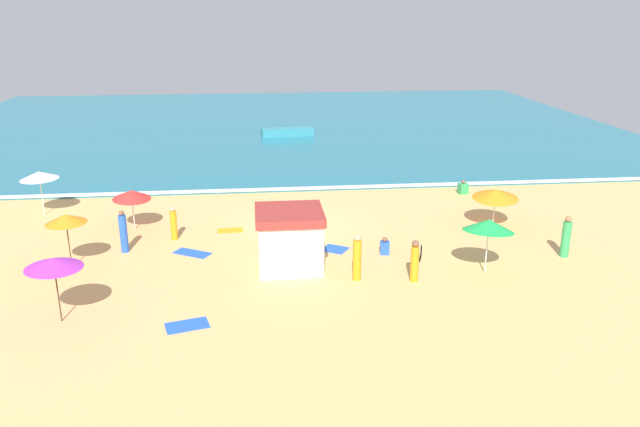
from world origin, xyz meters
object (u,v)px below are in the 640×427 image
(lifeguard_cabana, at_px, (290,238))
(beach_tent, at_px, (292,219))
(beachgoer_0, at_px, (174,224))
(beachgoer_4, at_px, (357,258))
(small_boat_0, at_px, (287,132))
(parked_bicycle, at_px, (418,257))
(beach_umbrella_1, at_px, (39,175))
(beachgoer_3, at_px, (463,188))
(beach_umbrella_3, at_px, (54,263))
(beachgoer_2, at_px, (385,247))
(beach_umbrella_0, at_px, (132,195))
(beach_umbrella_4, at_px, (66,219))
(beach_umbrella_2, at_px, (489,225))
(beach_umbrella_5, at_px, (495,194))
(beachgoer_1, at_px, (123,232))
(beachgoer_5, at_px, (415,261))
(beachgoer_6, at_px, (566,238))

(lifeguard_cabana, height_order, beach_tent, lifeguard_cabana)
(beachgoer_0, bearing_deg, beach_tent, 8.39)
(beachgoer_4, xyz_separation_m, small_boat_0, (-1.04, 28.83, -0.47))
(parked_bicycle, bearing_deg, lifeguard_cabana, 175.13)
(beach_umbrella_1, height_order, beachgoer_3, beach_umbrella_1)
(beach_umbrella_3, bearing_deg, beachgoer_2, 21.67)
(beach_umbrella_0, bearing_deg, beach_umbrella_4, -111.25)
(beach_umbrella_2, height_order, beach_umbrella_3, beach_umbrella_2)
(beach_umbrella_5, xyz_separation_m, beachgoer_1, (-17.15, -1.51, -0.76))
(beach_umbrella_1, bearing_deg, beachgoer_4, -33.38)
(beachgoer_0, bearing_deg, beachgoer_1, -145.84)
(beach_tent, distance_m, beachgoer_2, 5.21)
(beach_umbrella_3, xyz_separation_m, beach_umbrella_5, (18.10, 7.78, -0.47))
(beachgoer_2, xyz_separation_m, beachgoer_5, (0.56, -2.89, 0.49))
(beach_tent, distance_m, beachgoer_1, 7.72)
(beach_umbrella_4, bearing_deg, lifeguard_cabana, -5.40)
(beach_umbrella_2, height_order, beachgoer_3, beach_umbrella_2)
(beach_umbrella_5, relative_size, beachgoer_1, 1.53)
(beach_umbrella_5, bearing_deg, beach_umbrella_4, -170.76)
(beachgoer_1, distance_m, beachgoer_6, 18.92)
(beach_umbrella_5, xyz_separation_m, beach_tent, (-9.74, 0.63, -1.15))
(beach_umbrella_5, distance_m, beachgoer_3, 5.82)
(beachgoer_2, relative_size, beachgoer_6, 0.43)
(beach_umbrella_2, bearing_deg, beachgoer_5, -170.34)
(beach_umbrella_3, bearing_deg, lifeguard_cabana, 25.78)
(beach_umbrella_0, xyz_separation_m, parked_bicycle, (12.37, -5.78, -1.36))
(beach_umbrella_2, xyz_separation_m, beachgoer_3, (2.75, 10.99, -1.67))
(beachgoer_1, xyz_separation_m, beachgoer_3, (17.53, 7.16, -0.57))
(beach_umbrella_2, bearing_deg, beachgoer_0, 158.08)
(beach_umbrella_3, distance_m, beachgoer_6, 20.09)
(parked_bicycle, height_order, beachgoer_1, beachgoer_1)
(beachgoer_6, height_order, small_boat_0, beachgoer_6)
(beach_umbrella_5, bearing_deg, beachgoer_1, -174.97)
(beachgoer_6, bearing_deg, small_boat_0, 110.47)
(lifeguard_cabana, xyz_separation_m, beach_umbrella_4, (-8.87, 0.84, 0.87))
(beach_umbrella_3, height_order, beach_tent, beach_umbrella_3)
(beachgoer_0, bearing_deg, beach_umbrella_2, -21.92)
(beachgoer_3, bearing_deg, beachgoer_4, -125.66)
(beachgoer_0, relative_size, small_boat_0, 0.36)
(beach_umbrella_1, distance_m, beachgoer_2, 17.85)
(beachgoer_2, bearing_deg, beachgoer_5, -79.12)
(beach_umbrella_1, bearing_deg, beachgoer_0, -31.64)
(parked_bicycle, distance_m, beachgoer_0, 11.14)
(parked_bicycle, relative_size, beachgoer_4, 0.91)
(beach_umbrella_5, bearing_deg, beach_tent, 176.32)
(beach_umbrella_5, bearing_deg, lifeguard_cabana, -158.79)
(beachgoer_5, bearing_deg, beachgoer_3, 63.27)
(beachgoer_3, bearing_deg, small_boat_0, 117.00)
(beach_umbrella_1, relative_size, parked_bicycle, 1.47)
(beach_umbrella_2, bearing_deg, parked_bicycle, 159.01)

